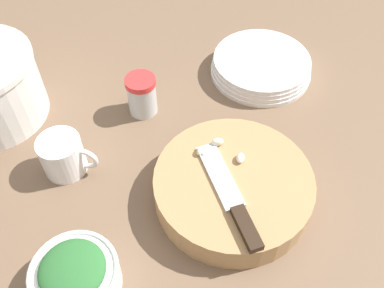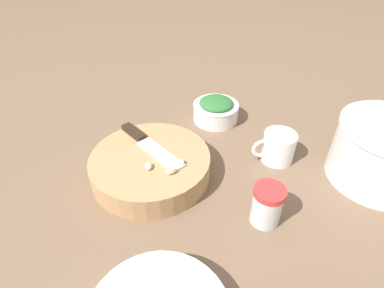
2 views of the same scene
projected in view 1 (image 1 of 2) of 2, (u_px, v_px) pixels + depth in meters
name	position (u px, v px, depth m)	size (l,w,h in m)	color
ground_plane	(158.00, 173.00, 0.77)	(5.00, 5.00, 0.00)	brown
cutting_board	(233.00, 188.00, 0.71)	(0.26, 0.26, 0.05)	tan
chef_knife	(232.00, 200.00, 0.66)	(0.09, 0.21, 0.01)	black
garlic_cloves	(219.00, 150.00, 0.72)	(0.07, 0.07, 0.02)	silver
herb_bowl	(75.00, 276.00, 0.61)	(0.13, 0.13, 0.07)	white
spice_jar	(142.00, 95.00, 0.83)	(0.06, 0.06, 0.08)	silver
coffee_mug	(63.00, 156.00, 0.74)	(0.08, 0.09, 0.07)	white
plate_stack	(261.00, 66.00, 0.92)	(0.22, 0.22, 0.04)	white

